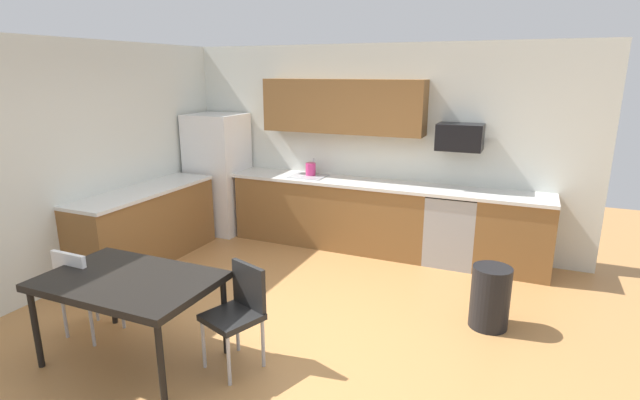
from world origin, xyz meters
The scene contains 19 objects.
ground_plane centered at (0.00, 0.00, 0.00)m, with size 12.00×12.00×0.00m, color #B77F47.
wall_back centered at (0.00, 2.65, 1.35)m, with size 5.80×0.10×2.70m, color silver.
wall_left centered at (-2.65, 0.00, 1.35)m, with size 0.10×5.80×2.70m, color silver.
cabinet_run_back centered at (-0.40, 2.30, 0.45)m, with size 2.69×0.60×0.90m, color brown.
cabinet_run_back_right centered at (1.97, 2.30, 0.45)m, with size 0.86×0.60×0.90m, color brown.
cabinet_run_left centered at (-2.30, 0.80, 0.45)m, with size 0.60×2.00×0.90m, color brown.
countertop_back centered at (0.00, 2.30, 0.92)m, with size 4.80×0.64×0.04m, color silver.
countertop_left centered at (-2.30, 0.80, 0.92)m, with size 0.64×2.00×0.04m, color silver.
upper_cabinets_back centered at (-0.30, 2.43, 1.90)m, with size 2.20×0.34×0.70m, color brown.
refrigerator centered at (-2.18, 2.22, 0.88)m, with size 0.76×0.70×1.75m, color white.
oven_range centered at (1.24, 2.30, 0.46)m, with size 0.60×0.60×0.91m.
microwave centered at (1.24, 2.40, 1.58)m, with size 0.54×0.36×0.32m, color black.
sink_basin centered at (-0.74, 2.30, 0.88)m, with size 0.48×0.40×0.14m, color #A5A8AD.
sink_faucet centered at (-0.74, 2.48, 1.04)m, with size 0.02×0.02×0.24m, color #B2B5BA.
dining_table centered at (-0.84, -0.96, 0.68)m, with size 1.40×0.90×0.74m.
chair_near_table centered at (0.00, -0.65, 0.50)m, with size 0.51×0.51×0.85m.
chair_far_side centered at (-1.50, -0.85, 0.50)m, with size 0.41×0.41×0.85m.
trash_bin centered at (1.83, 0.80, 0.30)m, with size 0.36×0.36×0.60m, color black.
kettle centered at (-0.73, 2.35, 1.02)m, with size 0.14×0.14×0.20m, color #CC3372.
Camera 1 is at (2.01, -3.63, 2.35)m, focal length 27.11 mm.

